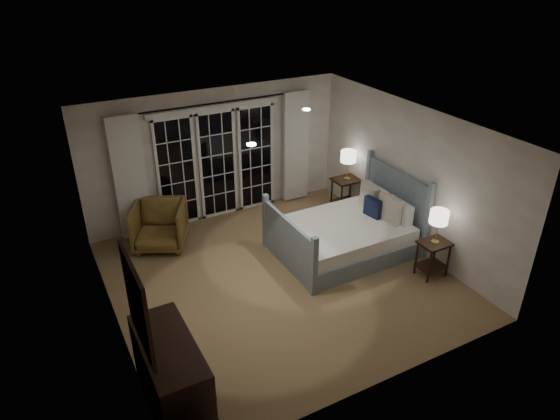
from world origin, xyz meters
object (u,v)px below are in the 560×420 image
bed (346,234)px  lamp_left (439,217)px  nightstand_left (433,254)px  lamp_right (348,157)px  nightstand_right (346,190)px  dresser (172,376)px  armchair (160,226)px

bed → lamp_left: bearing=-57.8°
nightstand_left → lamp_right: lamp_right is taller
nightstand_right → lamp_right: size_ratio=1.19×
nightstand_right → dresser: (-4.50, -3.12, 0.01)m
lamp_right → dresser: size_ratio=0.43×
nightstand_left → lamp_left: 0.65m
lamp_left → armchair: (-3.57, 2.91, -0.65)m
armchair → bed: bearing=-4.6°
lamp_right → armchair: lamp_right is taller
armchair → dresser: 3.63m
nightstand_right → armchair: armchair is taller
bed → nightstand_right: bearing=55.8°
nightstand_left → dresser: dresser is taller
bed → armchair: bed is taller
nightstand_right → bed: bearing=-124.2°
lamp_left → lamp_right: lamp_right is taller
lamp_left → lamp_right: 2.50m
lamp_left → bed: bearing=122.2°
nightstand_left → dresser: bearing=-172.1°
bed → nightstand_left: 1.47m
lamp_right → nightstand_left: bearing=-91.6°
nightstand_left → lamp_left: lamp_left is taller
nightstand_left → lamp_right: 2.61m
lamp_right → nightstand_right: bearing=-90.0°
nightstand_left → armchair: size_ratio=0.69×
nightstand_right → lamp_right: lamp_right is taller
nightstand_left → lamp_left: bearing=0.0°
lamp_left → dresser: (-4.43, -0.62, -0.58)m
armchair → lamp_left: bearing=-12.9°
bed → nightstand_right: 1.52m
nightstand_right → lamp_left: lamp_left is taller
nightstand_right → armchair: (-3.64, 0.40, -0.05)m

